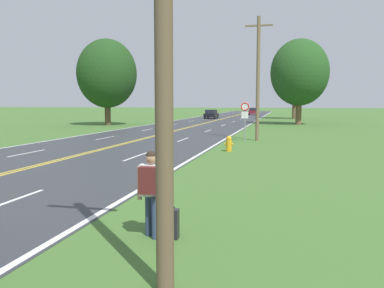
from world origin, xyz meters
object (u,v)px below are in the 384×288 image
car_black_sedan_approaching (211,114)px  tree_left_verge (295,77)px  traffic_sign (245,112)px  tree_mid_treeline (300,73)px  tree_right_cluster (107,74)px  car_maroon_sedan_mid_near (253,111)px  suitcase (167,224)px  hitchhiker_person (151,185)px  fire_hydrant (229,143)px

car_black_sedan_approaching → tree_left_verge: bearing=-85.4°
traffic_sign → tree_left_verge: (3.73, 38.38, 4.44)m
tree_mid_treeline → tree_left_verge: bearing=90.9°
traffic_sign → tree_right_cluster: size_ratio=0.27×
car_maroon_sedan_mid_near → tree_right_cluster: bearing=-19.8°
tree_right_cluster → suitcase: bearing=-63.6°
tree_left_verge → suitcase: bearing=-93.2°
hitchhiker_person → tree_left_verge: 58.25m
car_black_sedan_approaching → car_maroon_sedan_mid_near: bearing=-14.4°
tree_right_cluster → tree_left_verge: bearing=47.5°
suitcase → fire_hydrant: size_ratio=0.75×
suitcase → tree_mid_treeline: size_ratio=0.06×
car_black_sedan_approaching → car_maroon_sedan_mid_near: (5.04, 19.73, 0.05)m
tree_mid_treeline → car_black_sedan_approaching: (-13.06, 15.51, -5.22)m
tree_left_verge → car_maroon_sedan_mid_near: (-7.76, 18.69, -5.62)m
tree_right_cluster → car_maroon_sedan_mid_near: (12.92, 41.28, -4.96)m
hitchhiker_person → car_maroon_sedan_mid_near: hitchhiker_person is taller
hitchhiker_person → car_maroon_sedan_mid_near: 76.70m
hitchhiker_person → tree_left_verge: bearing=-4.3°
car_maroon_sedan_mid_near → car_black_sedan_approaching: bearing=-16.8°
tree_mid_treeline → car_maroon_sedan_mid_near: bearing=102.8°
tree_left_verge → tree_right_cluster: tree_left_verge is taller
tree_right_cluster → car_black_sedan_approaching: tree_right_cluster is taller
traffic_sign → suitcase: bearing=-88.5°
fire_hydrant → tree_left_verge: size_ratio=0.08×
tree_right_cluster → fire_hydrant: bearing=-52.1°
fire_hydrant → car_maroon_sedan_mid_near: 62.88m
hitchhiker_person → tree_mid_treeline: size_ratio=0.17×
hitchhiker_person → traffic_sign: size_ratio=0.64×
fire_hydrant → traffic_sign: size_ratio=0.32×
hitchhiker_person → car_black_sedan_approaching: bearing=8.5°
suitcase → car_black_sedan_approaching: car_black_sedan_approaching is taller
tree_mid_treeline → car_black_sedan_approaching: tree_mid_treeline is taller
hitchhiker_person → traffic_sign: bearing=-0.2°
fire_hydrant → car_maroon_sedan_mid_near: car_maroon_sedan_mid_near is taller
tree_mid_treeline → hitchhiker_person: bearing=-95.2°
car_maroon_sedan_mid_near → tree_mid_treeline: bearing=10.4°
traffic_sign → tree_left_verge: bearing=84.4°
fire_hydrant → tree_right_cluster: bearing=127.9°
car_maroon_sedan_mid_near → fire_hydrant: bearing=1.0°
tree_left_verge → fire_hydrant: bearing=-95.2°
traffic_sign → car_black_sedan_approaching: size_ratio=0.62×
fire_hydrant → tree_mid_treeline: (4.22, 27.52, 5.53)m
fire_hydrant → tree_left_verge: 44.66m
suitcase → tree_mid_treeline: bearing=-5.6°
fire_hydrant → car_black_sedan_approaching: size_ratio=0.19×
car_maroon_sedan_mid_near → tree_left_verge: bearing=20.1°
suitcase → tree_left_verge: size_ratio=0.06×
tree_left_verge → car_black_sedan_approaching: size_ratio=2.29×
car_maroon_sedan_mid_near → hitchhiker_person: bearing=0.7°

